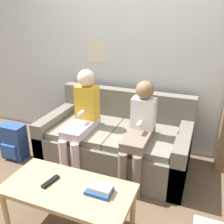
# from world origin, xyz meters

# --- Properties ---
(ground_plane) EXTENTS (10.00, 10.00, 0.00)m
(ground_plane) POSITION_xyz_m (0.00, 0.00, 0.00)
(ground_plane) COLOR brown
(wall_back) EXTENTS (8.00, 0.06, 2.60)m
(wall_back) POSITION_xyz_m (-0.00, 1.10, 1.30)
(wall_back) COLOR silver
(wall_back) RESTS_ON ground_plane
(couch) EXTENTS (1.65, 0.89, 0.80)m
(couch) POSITION_xyz_m (0.00, 0.56, 0.27)
(couch) COLOR #6B665B
(couch) RESTS_ON ground_plane
(coffee_table) EXTENTS (1.02, 0.49, 0.42)m
(coffee_table) POSITION_xyz_m (0.00, -0.52, 0.37)
(coffee_table) COLOR tan
(coffee_table) RESTS_ON ground_plane
(person_left) EXTENTS (0.24, 0.59, 1.11)m
(person_left) POSITION_xyz_m (-0.33, 0.37, 0.62)
(person_left) COLOR silver
(person_left) RESTS_ON ground_plane
(person_right) EXTENTS (0.24, 0.59, 1.04)m
(person_right) POSITION_xyz_m (0.32, 0.36, 0.59)
(person_right) COLOR #756656
(person_right) RESTS_ON ground_plane
(tv_remote) EXTENTS (0.07, 0.17, 0.02)m
(tv_remote) POSITION_xyz_m (-0.16, -0.52, 0.43)
(tv_remote) COLOR black
(tv_remote) RESTS_ON coffee_table
(book_stack) EXTENTS (0.19, 0.14, 0.06)m
(book_stack) POSITION_xyz_m (0.26, -0.48, 0.45)
(book_stack) COLOR #23519E
(book_stack) RESTS_ON coffee_table
(backpack) EXTENTS (0.30, 0.20, 0.43)m
(backpack) POSITION_xyz_m (-1.19, 0.18, 0.21)
(backpack) COLOR #284789
(backpack) RESTS_ON ground_plane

